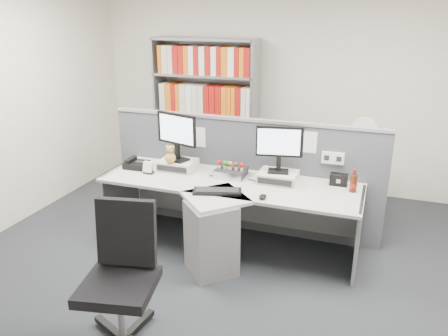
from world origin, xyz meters
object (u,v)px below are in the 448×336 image
at_px(desk_phone, 136,164).
at_px(filing_cabinet, 358,189).
at_px(office_chair, 122,273).
at_px(desk_fan, 364,134).
at_px(keyboard, 217,191).
at_px(cola_bottle, 353,183).
at_px(monitor_right, 279,145).
at_px(monitor_left, 177,133).
at_px(shelving_unit, 206,115).
at_px(desk, 222,214).
at_px(speaker, 339,180).
at_px(mouse, 263,197).
at_px(desk_calendar, 148,168).
at_px(desktop_pc, 231,172).

relative_size(desk_phone, filing_cabinet, 0.35).
bearing_deg(office_chair, desk_phone, 116.68).
bearing_deg(desk_fan, keyboard, -129.30).
bearing_deg(cola_bottle, desk_phone, -177.79).
xyz_separation_m(monitor_right, filing_cabinet, (0.75, 1.02, -0.75)).
bearing_deg(monitor_left, monitor_right, -0.01).
bearing_deg(shelving_unit, desk_fan, -12.08).
relative_size(keyboard, desk_fan, 0.93).
height_order(desk, speaker, speaker).
xyz_separation_m(mouse, speaker, (0.61, 0.57, 0.04)).
height_order(desk_phone, desk_calendar, desk_calendar).
bearing_deg(desktop_pc, speaker, 6.07).
relative_size(desktop_pc, shelving_unit, 0.15).
relative_size(keyboard, office_chair, 0.46).
relative_size(keyboard, filing_cabinet, 0.69).
distance_m(shelving_unit, desk_fan, 2.15).
distance_m(desk_phone, desk_calendar, 0.25).
height_order(speaker, shelving_unit, shelving_unit).
bearing_deg(mouse, office_chair, -118.50).
height_order(desk_fan, office_chair, desk_fan).
xyz_separation_m(monitor_left, cola_bottle, (1.83, -0.02, -0.32)).
bearing_deg(desk_phone, filing_cabinet, 26.10).
bearing_deg(keyboard, speaker, 28.80).
height_order(mouse, desk_phone, desk_phone).
xyz_separation_m(desk_phone, desk_calendar, (0.22, -0.12, 0.02)).
distance_m(desktop_pc, filing_cabinet, 1.66).
height_order(mouse, filing_cabinet, mouse).
bearing_deg(speaker, mouse, -136.94).
height_order(cola_bottle, shelving_unit, shelving_unit).
height_order(monitor_left, speaker, monitor_left).
distance_m(speaker, office_chair, 2.28).
bearing_deg(cola_bottle, speaker, 138.72).
xyz_separation_m(desk_phone, shelving_unit, (0.19, 1.57, 0.22)).
distance_m(shelving_unit, filing_cabinet, 2.24).
bearing_deg(shelving_unit, filing_cabinet, -12.07).
relative_size(desk_phone, cola_bottle, 1.09).
relative_size(desk, office_chair, 2.47).
xyz_separation_m(mouse, desk_phone, (-1.52, 0.36, 0.02)).
relative_size(monitor_left, speaker, 2.97).
height_order(desk_phone, cola_bottle, cola_bottle).
bearing_deg(filing_cabinet, cola_bottle, -91.05).
xyz_separation_m(monitor_left, monitor_right, (1.10, -0.00, -0.03)).
xyz_separation_m(cola_bottle, filing_cabinet, (0.02, 1.04, -0.45)).
relative_size(desktop_pc, speaker, 1.75).
distance_m(mouse, shelving_unit, 2.35).
xyz_separation_m(keyboard, desk_phone, (-1.08, 0.36, 0.02)).
bearing_deg(desk_fan, cola_bottle, -91.05).
height_order(desk, monitor_left, monitor_left).
distance_m(desk_phone, office_chair, 1.84).
bearing_deg(speaker, desk_calendar, -170.14).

